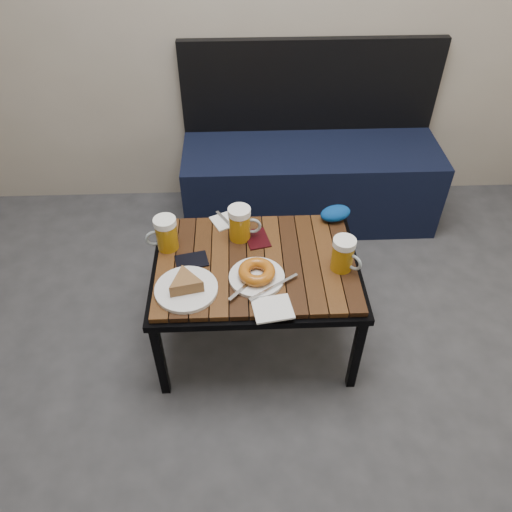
{
  "coord_description": "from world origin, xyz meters",
  "views": [
    {
      "loc": [
        -0.17,
        -0.62,
        1.85
      ],
      "look_at": [
        -0.11,
        0.84,
        0.5
      ],
      "focal_mm": 35.0,
      "sensor_mm": 36.0,
      "label": 1
    }
  ],
  "objects_px": {
    "cafe_table": "(256,269)",
    "beer_mug_right": "(343,254)",
    "bench": "(309,174)",
    "plate_pie": "(186,286)",
    "passport_burgundy": "(257,239)",
    "knit_pouch": "(335,213)",
    "beer_mug_left": "(166,234)",
    "beer_mug_centre": "(240,223)",
    "passport_navy": "(192,261)",
    "plate_bagel": "(257,274)"
  },
  "relations": [
    {
      "from": "beer_mug_left",
      "to": "plate_bagel",
      "type": "xyz_separation_m",
      "value": [
        0.36,
        -0.2,
        -0.05
      ]
    },
    {
      "from": "plate_bagel",
      "to": "knit_pouch",
      "type": "bearing_deg",
      "value": 44.92
    },
    {
      "from": "beer_mug_left",
      "to": "plate_bagel",
      "type": "bearing_deg",
      "value": 137.74
    },
    {
      "from": "bench",
      "to": "beer_mug_left",
      "type": "distance_m",
      "value": 1.12
    },
    {
      "from": "bench",
      "to": "passport_navy",
      "type": "distance_m",
      "value": 1.11
    },
    {
      "from": "beer_mug_centre",
      "to": "plate_bagel",
      "type": "height_order",
      "value": "beer_mug_centre"
    },
    {
      "from": "bench",
      "to": "cafe_table",
      "type": "height_order",
      "value": "bench"
    },
    {
      "from": "cafe_table",
      "to": "plate_pie",
      "type": "relative_size",
      "value": 3.51
    },
    {
      "from": "beer_mug_left",
      "to": "passport_navy",
      "type": "distance_m",
      "value": 0.15
    },
    {
      "from": "cafe_table",
      "to": "beer_mug_left",
      "type": "xyz_separation_m",
      "value": [
        -0.36,
        0.1,
        0.12
      ]
    },
    {
      "from": "beer_mug_left",
      "to": "passport_burgundy",
      "type": "height_order",
      "value": "beer_mug_left"
    },
    {
      "from": "plate_pie",
      "to": "beer_mug_centre",
      "type": "bearing_deg",
      "value": 55.16
    },
    {
      "from": "beer_mug_left",
      "to": "passport_burgundy",
      "type": "bearing_deg",
      "value": 171.99
    },
    {
      "from": "beer_mug_centre",
      "to": "plate_pie",
      "type": "relative_size",
      "value": 0.63
    },
    {
      "from": "cafe_table",
      "to": "beer_mug_right",
      "type": "relative_size",
      "value": 5.83
    },
    {
      "from": "bench",
      "to": "plate_bagel",
      "type": "xyz_separation_m",
      "value": [
        -0.34,
        -1.02,
        0.22
      ]
    },
    {
      "from": "beer_mug_centre",
      "to": "bench",
      "type": "bearing_deg",
      "value": 64.2
    },
    {
      "from": "plate_bagel",
      "to": "passport_navy",
      "type": "xyz_separation_m",
      "value": [
        -0.26,
        0.11,
        -0.02
      ]
    },
    {
      "from": "passport_burgundy",
      "to": "beer_mug_left",
      "type": "bearing_deg",
      "value": 172.58
    },
    {
      "from": "bench",
      "to": "passport_navy",
      "type": "height_order",
      "value": "bench"
    },
    {
      "from": "passport_burgundy",
      "to": "knit_pouch",
      "type": "height_order",
      "value": "knit_pouch"
    },
    {
      "from": "plate_pie",
      "to": "passport_burgundy",
      "type": "bearing_deg",
      "value": 45.73
    },
    {
      "from": "cafe_table",
      "to": "beer_mug_centre",
      "type": "height_order",
      "value": "beer_mug_centre"
    },
    {
      "from": "beer_mug_centre",
      "to": "knit_pouch",
      "type": "relative_size",
      "value": 1.08
    },
    {
      "from": "plate_bagel",
      "to": "passport_navy",
      "type": "height_order",
      "value": "plate_bagel"
    },
    {
      "from": "beer_mug_right",
      "to": "knit_pouch",
      "type": "height_order",
      "value": "beer_mug_right"
    },
    {
      "from": "beer_mug_left",
      "to": "plate_pie",
      "type": "relative_size",
      "value": 0.62
    },
    {
      "from": "plate_bagel",
      "to": "passport_burgundy",
      "type": "relative_size",
      "value": 2.16
    },
    {
      "from": "plate_pie",
      "to": "passport_burgundy",
      "type": "relative_size",
      "value": 1.9
    },
    {
      "from": "beer_mug_right",
      "to": "passport_navy",
      "type": "bearing_deg",
      "value": -143.58
    },
    {
      "from": "beer_mug_left",
      "to": "cafe_table",
      "type": "bearing_deg",
      "value": 151.27
    },
    {
      "from": "passport_navy",
      "to": "beer_mug_centre",
      "type": "bearing_deg",
      "value": 112.37
    },
    {
      "from": "cafe_table",
      "to": "beer_mug_right",
      "type": "bearing_deg",
      "value": -8.81
    },
    {
      "from": "knit_pouch",
      "to": "beer_mug_left",
      "type": "bearing_deg",
      "value": -167.45
    },
    {
      "from": "passport_burgundy",
      "to": "knit_pouch",
      "type": "distance_m",
      "value": 0.37
    },
    {
      "from": "cafe_table",
      "to": "passport_burgundy",
      "type": "xyz_separation_m",
      "value": [
        0.01,
        0.13,
        0.05
      ]
    },
    {
      "from": "beer_mug_left",
      "to": "knit_pouch",
      "type": "bearing_deg",
      "value": 179.08
    },
    {
      "from": "bench",
      "to": "passport_burgundy",
      "type": "relative_size",
      "value": 11.1
    },
    {
      "from": "passport_navy",
      "to": "plate_bagel",
      "type": "bearing_deg",
      "value": 54.27
    },
    {
      "from": "plate_pie",
      "to": "knit_pouch",
      "type": "relative_size",
      "value": 1.71
    },
    {
      "from": "passport_navy",
      "to": "knit_pouch",
      "type": "xyz_separation_m",
      "value": [
        0.62,
        0.25,
        0.03
      ]
    },
    {
      "from": "passport_navy",
      "to": "knit_pouch",
      "type": "relative_size",
      "value": 0.91
    },
    {
      "from": "bench",
      "to": "beer_mug_left",
      "type": "xyz_separation_m",
      "value": [
        -0.7,
        -0.82,
        0.27
      ]
    },
    {
      "from": "cafe_table",
      "to": "plate_pie",
      "type": "bearing_deg",
      "value": -150.5
    },
    {
      "from": "beer_mug_centre",
      "to": "plate_bagel",
      "type": "bearing_deg",
      "value": -75.37
    },
    {
      "from": "bench",
      "to": "beer_mug_right",
      "type": "bearing_deg",
      "value": -90.18
    },
    {
      "from": "beer_mug_left",
      "to": "passport_navy",
      "type": "height_order",
      "value": "beer_mug_left"
    },
    {
      "from": "beer_mug_right",
      "to": "cafe_table",
      "type": "bearing_deg",
      "value": -146.52
    },
    {
      "from": "cafe_table",
      "to": "passport_navy",
      "type": "height_order",
      "value": "passport_navy"
    },
    {
      "from": "beer_mug_left",
      "to": "beer_mug_centre",
      "type": "height_order",
      "value": "beer_mug_centre"
    }
  ]
}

